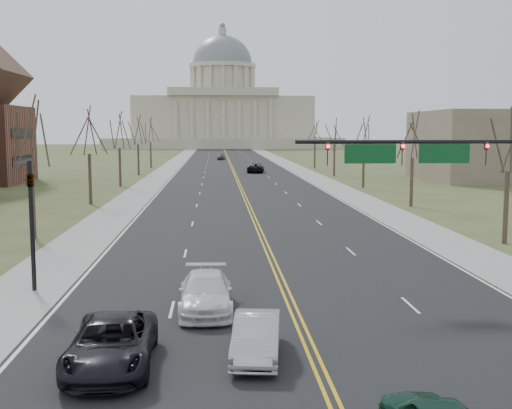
{
  "coord_description": "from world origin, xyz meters",
  "views": [
    {
      "loc": [
        -3.16,
        -15.84,
        7.4
      ],
      "look_at": [
        -0.81,
        21.29,
        3.0
      ],
      "focal_mm": 45.0,
      "sensor_mm": 36.0,
      "label": 1
    }
  ],
  "objects": [
    {
      "name": "road",
      "position": [
        0.0,
        110.0,
        0.01
      ],
      "size": [
        20.0,
        380.0,
        0.01
      ],
      "primitive_type": "cube",
      "color": "black",
      "rests_on": "ground"
    },
    {
      "name": "cross_road",
      "position": [
        0.0,
        6.0,
        0.01
      ],
      "size": [
        120.0,
        14.0,
        0.01
      ],
      "primitive_type": "cube",
      "color": "black",
      "rests_on": "ground"
    },
    {
      "name": "sidewalk_left",
      "position": [
        -12.0,
        110.0,
        0.01
      ],
      "size": [
        4.0,
        380.0,
        0.03
      ],
      "primitive_type": "cube",
      "color": "gray",
      "rests_on": "ground"
    },
    {
      "name": "sidewalk_right",
      "position": [
        12.0,
        110.0,
        0.01
      ],
      "size": [
        4.0,
        380.0,
        0.03
      ],
      "primitive_type": "cube",
      "color": "gray",
      "rests_on": "ground"
    },
    {
      "name": "center_line",
      "position": [
        0.0,
        110.0,
        0.01
      ],
      "size": [
        0.42,
        380.0,
        0.01
      ],
      "primitive_type": "cube",
      "color": "gold",
      "rests_on": "road"
    },
    {
      "name": "edge_line_left",
      "position": [
        -9.8,
        110.0,
        0.01
      ],
      "size": [
        0.15,
        380.0,
        0.01
      ],
      "primitive_type": "cube",
      "color": "silver",
      "rests_on": "road"
    },
    {
      "name": "edge_line_right",
      "position": [
        9.8,
        110.0,
        0.01
      ],
      "size": [
        0.15,
        380.0,
        0.01
      ],
      "primitive_type": "cube",
      "color": "silver",
      "rests_on": "road"
    },
    {
      "name": "capitol",
      "position": [
        0.0,
        249.91,
        14.2
      ],
      "size": [
        90.0,
        60.0,
        50.0
      ],
      "color": "beige",
      "rests_on": "ground"
    },
    {
      "name": "signal_mast",
      "position": [
        7.45,
        13.5,
        5.76
      ],
      "size": [
        12.12,
        0.44,
        7.2
      ],
      "color": "black",
      "rests_on": "ground"
    },
    {
      "name": "signal_left",
      "position": [
        -11.5,
        13.5,
        3.71
      ],
      "size": [
        0.32,
        0.36,
        6.0
      ],
      "color": "black",
      "rests_on": "ground"
    },
    {
      "name": "tree_r_0",
      "position": [
        15.5,
        24.0,
        6.55
      ],
      "size": [
        3.74,
        3.74,
        8.5
      ],
      "color": "#3A3022",
      "rests_on": "ground"
    },
    {
      "name": "tree_l_0",
      "position": [
        -15.5,
        28.0,
        6.94
      ],
      "size": [
        3.96,
        3.96,
        9.0
      ],
      "color": "#3A3022",
      "rests_on": "ground"
    },
    {
      "name": "tree_r_1",
      "position": [
        15.5,
        44.0,
        6.55
      ],
      "size": [
        3.74,
        3.74,
        8.5
      ],
      "color": "#3A3022",
      "rests_on": "ground"
    },
    {
      "name": "tree_l_1",
      "position": [
        -15.5,
        48.0,
        6.94
      ],
      "size": [
        3.96,
        3.96,
        9.0
      ],
      "color": "#3A3022",
      "rests_on": "ground"
    },
    {
      "name": "tree_r_2",
      "position": [
        15.5,
        64.0,
        6.55
      ],
      "size": [
        3.74,
        3.74,
        8.5
      ],
      "color": "#3A3022",
      "rests_on": "ground"
    },
    {
      "name": "tree_l_2",
      "position": [
        -15.5,
        68.0,
        6.94
      ],
      "size": [
        3.96,
        3.96,
        9.0
      ],
      "color": "#3A3022",
      "rests_on": "ground"
    },
    {
      "name": "tree_r_3",
      "position": [
        15.5,
        84.0,
        6.55
      ],
      "size": [
        3.74,
        3.74,
        8.5
      ],
      "color": "#3A3022",
      "rests_on": "ground"
    },
    {
      "name": "tree_l_3",
      "position": [
        -15.5,
        88.0,
        6.94
      ],
      "size": [
        3.96,
        3.96,
        9.0
      ],
      "color": "#3A3022",
      "rests_on": "ground"
    },
    {
      "name": "tree_r_4",
      "position": [
        15.5,
        104.0,
        6.55
      ],
      "size": [
        3.74,
        3.74,
        8.5
      ],
      "color": "#3A3022",
      "rests_on": "ground"
    },
    {
      "name": "tree_l_4",
      "position": [
        -15.5,
        108.0,
        6.94
      ],
      "size": [
        3.96,
        3.96,
        9.0
      ],
      "color": "#3A3022",
      "rests_on": "ground"
    },
    {
      "name": "bldg_right_mass",
      "position": [
        40.0,
        76.0,
        5.0
      ],
      "size": [
        25.0,
        20.0,
        10.0
      ],
      "primitive_type": "cube",
      "color": "#715D50",
      "rests_on": "ground"
    },
    {
      "name": "car_sb_inner_lead",
      "position": [
        -1.87,
        4.23,
        0.71
      ],
      "size": [
        1.93,
        4.34,
        1.39
      ],
      "primitive_type": "imported",
      "rotation": [
        0.0,
        0.0,
        -0.11
      ],
      "color": "#B0B3B9",
      "rests_on": "road"
    },
    {
      "name": "car_sb_outer_lead",
      "position": [
        -6.42,
        3.64,
        0.78
      ],
      "size": [
        2.65,
        5.55,
        1.53
      ],
      "primitive_type": "imported",
      "rotation": [
        0.0,
        0.0,
        0.02
      ],
      "color": "black",
      "rests_on": "road"
    },
    {
      "name": "car_sb_inner_second",
      "position": [
        -3.59,
        9.73,
        0.77
      ],
      "size": [
        2.17,
        5.24,
        1.51
      ],
      "primitive_type": "imported",
      "rotation": [
        0.0,
        0.0,
        0.01
      ],
      "color": "white",
      "rests_on": "road"
    },
    {
      "name": "car_far_nb",
      "position": [
        3.68,
        92.93,
        0.82
      ],
      "size": [
        3.39,
        6.09,
        1.61
      ],
      "primitive_type": "imported",
      "rotation": [
        0.0,
        0.0,
        3.01
      ],
      "color": "black",
      "rests_on": "road"
    },
    {
      "name": "car_far_sb",
      "position": [
        -1.81,
        138.43,
        0.74
      ],
      "size": [
        2.06,
        4.39,
        1.45
      ],
      "primitive_type": "imported",
      "rotation": [
        0.0,
        0.0,
        -0.08
      ],
      "color": "#4B4F52",
      "rests_on": "road"
    }
  ]
}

